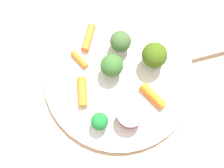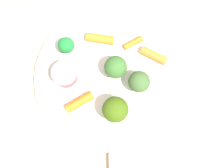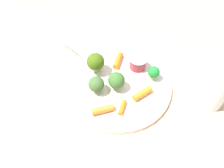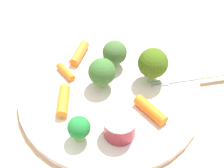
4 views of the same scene
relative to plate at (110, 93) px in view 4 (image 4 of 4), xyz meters
name	(u,v)px [view 4 (image 4 of 4)]	position (x,y,z in m)	size (l,w,h in m)	color
ground_plane	(110,96)	(0.00, 0.00, -0.01)	(2.40, 2.40, 0.00)	tan
plate	(110,93)	(0.00, 0.00, 0.00)	(0.28, 0.28, 0.01)	silver
sauce_cup	(120,126)	(0.01, -0.08, 0.02)	(0.05, 0.05, 0.03)	maroon
broccoli_floret_0	(102,72)	(-0.01, 0.01, 0.04)	(0.04, 0.04, 0.05)	#84BF60
broccoli_floret_1	(115,53)	(0.01, 0.06, 0.03)	(0.04, 0.04, 0.05)	#8EB864
broccoli_floret_2	(79,128)	(-0.04, -0.09, 0.03)	(0.03, 0.03, 0.04)	#97BE58
broccoli_floret_3	(153,63)	(0.07, 0.02, 0.04)	(0.05, 0.05, 0.06)	#81B961
carrot_stick_0	(63,101)	(-0.07, -0.03, 0.01)	(0.02, 0.02, 0.05)	orange
carrot_stick_1	(150,110)	(0.06, -0.05, 0.01)	(0.02, 0.02, 0.06)	orange
carrot_stick_2	(66,72)	(-0.07, 0.04, 0.01)	(0.01, 0.01, 0.04)	orange
carrot_stick_3	(79,53)	(-0.05, 0.08, 0.01)	(0.02, 0.02, 0.05)	orange
fork	(199,78)	(0.14, 0.02, 0.01)	(0.17, 0.04, 0.00)	#B9C0BE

